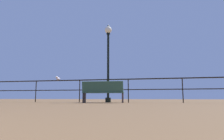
# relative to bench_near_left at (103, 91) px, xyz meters

# --- Properties ---
(pier_railing) EXTENTS (21.21, 0.05, 1.08)m
(pier_railing) POSITION_rel_bench_near_left_xyz_m (-0.18, 0.74, 0.30)
(pier_railing) COLOR black
(pier_railing) RESTS_ON ground_plane
(bench_near_left) EXTENTS (1.80, 0.72, 0.91)m
(bench_near_left) POSITION_rel_bench_near_left_xyz_m (0.00, 0.00, 0.00)
(bench_near_left) COLOR #2E513E
(bench_near_left) RESTS_ON ground_plane
(lamppost_center) EXTENTS (0.35, 0.35, 3.83)m
(lamppost_center) POSITION_rel_bench_near_left_xyz_m (0.00, 0.94, 1.82)
(lamppost_center) COLOR black
(lamppost_center) RESTS_ON ground_plane
(seagull_on_rail) EXTENTS (0.17, 0.40, 0.19)m
(seagull_on_rail) POSITION_rel_bench_near_left_xyz_m (-2.51, 0.72, 0.66)
(seagull_on_rail) COLOR white
(seagull_on_rail) RESTS_ON pier_railing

